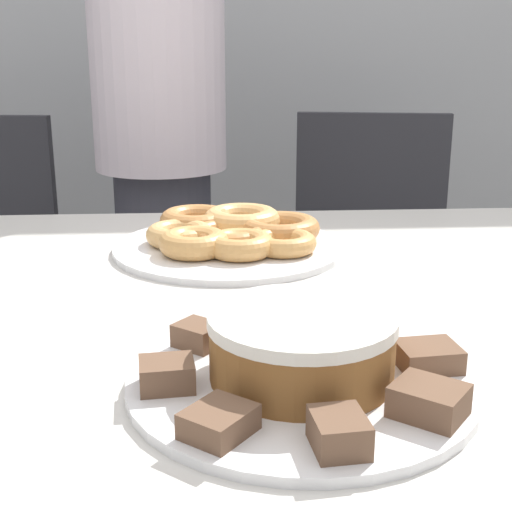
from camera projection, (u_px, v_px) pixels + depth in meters
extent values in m
cube|color=silver|center=(271.00, 320.00, 0.88)|extent=(1.74, 1.07, 0.03)
cylinder|color=#383842|center=(168.00, 326.00, 1.80)|extent=(0.23, 0.23, 0.80)
cylinder|color=silver|center=(156.00, 27.00, 1.60)|extent=(0.31, 0.31, 0.64)
cylinder|color=black|center=(362.00, 467.00, 1.89)|extent=(0.44, 0.44, 0.01)
cylinder|color=#262626|center=(365.00, 389.00, 1.83)|extent=(0.06, 0.06, 0.44)
cube|color=#2D2D33|center=(370.00, 301.00, 1.76)|extent=(0.51, 0.51, 0.04)
cube|color=#2D2D33|center=(371.00, 193.00, 1.89)|extent=(0.40, 0.10, 0.42)
cylinder|color=white|center=(301.00, 382.00, 0.67)|extent=(0.33, 0.33, 0.01)
cylinder|color=white|center=(229.00, 248.00, 1.12)|extent=(0.36, 0.36, 0.01)
cylinder|color=brown|center=(302.00, 352.00, 0.66)|extent=(0.17, 0.17, 0.05)
cylinder|color=white|center=(302.00, 320.00, 0.65)|extent=(0.18, 0.18, 0.01)
cube|color=brown|center=(339.00, 432.00, 0.55)|extent=(0.05, 0.05, 0.03)
cube|color=brown|center=(429.00, 401.00, 0.60)|extent=(0.08, 0.07, 0.03)
cube|color=brown|center=(428.00, 356.00, 0.69)|extent=(0.06, 0.05, 0.02)
cube|color=#513828|center=(363.00, 325.00, 0.77)|extent=(0.07, 0.08, 0.02)
cube|color=brown|center=(275.00, 315.00, 0.79)|extent=(0.05, 0.05, 0.03)
cube|color=brown|center=(198.00, 335.00, 0.74)|extent=(0.06, 0.06, 0.02)
cube|color=brown|center=(167.00, 374.00, 0.65)|extent=(0.05, 0.05, 0.03)
cube|color=brown|center=(219.00, 422.00, 0.57)|extent=(0.07, 0.07, 0.02)
torus|color=#C68447|center=(229.00, 235.00, 1.11)|extent=(0.12, 0.12, 0.03)
torus|color=tan|center=(194.00, 243.00, 1.06)|extent=(0.11, 0.11, 0.04)
torus|color=tan|center=(240.00, 245.00, 1.06)|extent=(0.10, 0.10, 0.03)
torus|color=tan|center=(283.00, 243.00, 1.07)|extent=(0.10, 0.10, 0.03)
torus|color=#C68447|center=(280.00, 228.00, 1.15)|extent=(0.13, 0.13, 0.03)
torus|color=#E5AD66|center=(242.00, 220.00, 1.19)|extent=(0.13, 0.13, 0.04)
torus|color=#C68447|center=(196.00, 220.00, 1.19)|extent=(0.12, 0.12, 0.04)
torus|color=#E5AD66|center=(180.00, 234.00, 1.12)|extent=(0.11, 0.11, 0.03)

